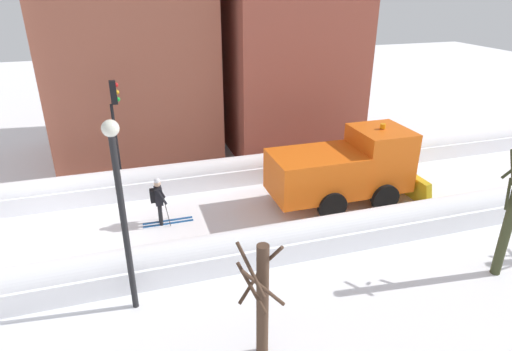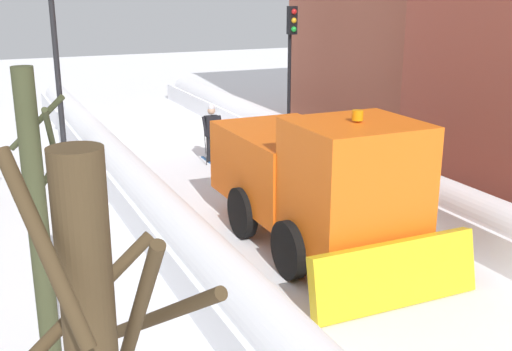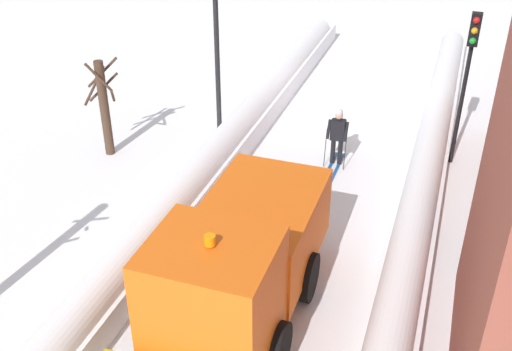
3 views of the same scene
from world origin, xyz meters
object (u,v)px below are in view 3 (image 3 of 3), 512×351
Objects in this scene: plow_truck at (240,263)px; bare_tree_near at (104,106)px; street_lamp at (216,31)px; skier at (338,134)px; traffic_light_pole at (469,62)px.

bare_tree_near is (6.38, -5.53, 0.13)m from plow_truck.
street_lamp is 1.71× the size of bare_tree_near.
street_lamp is 4.13m from bare_tree_near.
skier is (-0.43, -7.16, -0.48)m from plow_truck.
traffic_light_pole is 7.53m from street_lamp.
street_lamp is at bearing -65.28° from plow_truck.
plow_truck is at bearing 139.08° from bare_tree_near.
traffic_light_pole is (-3.28, -1.14, 2.22)m from skier.
street_lamp is at bearing 0.14° from traffic_light_pole.
bare_tree_near is at bearing -40.92° from plow_truck.
street_lamp reaches higher than plow_truck.
street_lamp is (3.81, -8.28, 1.85)m from plow_truck.
skier is 0.39× the size of traffic_light_pole.
traffic_light_pole is at bearing -164.63° from bare_tree_near.
street_lamp is (4.24, -1.12, 2.32)m from skier.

